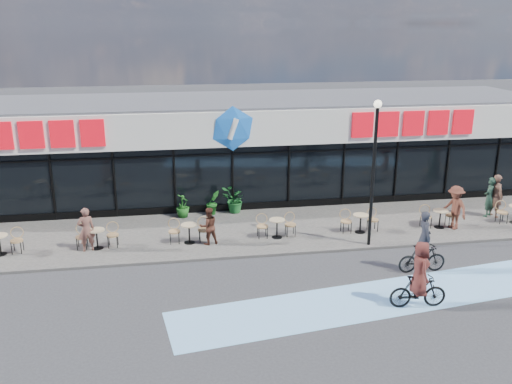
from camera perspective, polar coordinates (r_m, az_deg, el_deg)
ground at (r=17.65m, az=0.35°, el=-9.61°), size 120.00×120.00×0.00m
sidewalk at (r=21.70m, az=-1.64°, el=-4.17°), size 44.00×5.00×0.10m
bike_lane at (r=17.45m, az=14.50°, el=-10.54°), size 14.17×4.13×0.01m
building at (r=26.20m, az=-3.28°, el=4.82°), size 30.60×6.57×4.75m
lamp_post at (r=19.78m, az=12.32°, el=3.12°), size 0.28×0.28×5.38m
bistro_set_1 at (r=21.43m, az=-25.32°, el=-4.74°), size 1.54×0.62×0.90m
bistro_set_2 at (r=20.72m, az=-16.38°, el=-4.46°), size 1.54×0.62×0.90m
bistro_set_3 at (r=20.54m, az=-7.06°, el=-4.05°), size 1.54×0.62×0.90m
bistro_set_4 at (r=20.90m, az=2.17°, el=-3.54°), size 1.54×0.62×0.90m
bistro_set_5 at (r=21.78m, az=10.86°, el=-2.97°), size 1.54×0.62×0.90m
bistro_set_6 at (r=23.12m, az=18.70°, el=-2.40°), size 1.54×0.62×0.90m
potted_plant_left at (r=23.19m, az=-7.74°, el=-1.42°), size 0.72×0.72×1.02m
potted_plant_mid at (r=23.36m, az=-4.56°, el=-1.09°), size 0.72×0.65×1.08m
potted_plant_right at (r=23.51m, az=-2.33°, el=-0.89°), size 1.26×1.19×1.11m
patron_left at (r=20.43m, az=-17.44°, el=-3.78°), size 0.69×0.55×1.64m
patron_right at (r=20.19m, az=-5.02°, el=-3.59°), size 0.80×0.68×1.43m
pedestrian_a at (r=22.99m, az=20.21°, el=-1.53°), size 0.98×1.29×1.78m
pedestrian_b at (r=25.08m, az=23.93°, el=-0.35°), size 0.61×0.77×1.85m
pedestrian_c at (r=25.01m, az=23.34°, el=-0.47°), size 0.75×0.72×1.73m
cyclist_a at (r=16.62m, az=16.78°, el=-8.97°), size 1.72×0.83×2.07m
cyclist_b at (r=18.93m, az=17.17°, el=-5.88°), size 1.64×0.63×2.15m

